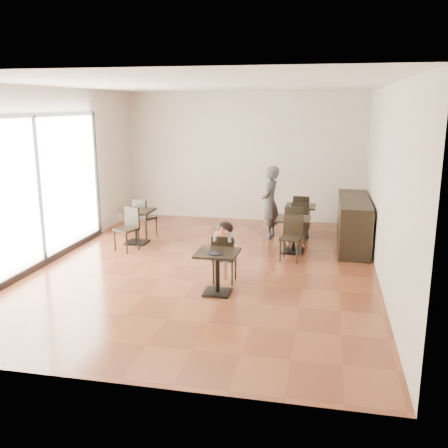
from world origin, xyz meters
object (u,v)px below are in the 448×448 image
(child_chair, at_px, (225,258))
(chair_mid_b, at_px, (291,239))
(child_table, at_px, (217,273))
(cafe_table_left, at_px, (136,227))
(adult_patron, at_px, (270,202))
(cafe_table_back, at_px, (300,221))
(chair_left_a, at_px, (146,218))
(chair_mid_a, at_px, (295,225))
(cafe_table_mid, at_px, (293,235))
(chair_back_b, at_px, (299,223))
(chair_back_a, at_px, (302,213))
(child, at_px, (225,252))
(chair_left_b, at_px, (126,230))

(child_chair, bearing_deg, chair_mid_b, -124.77)
(child_table, xyz_separation_m, cafe_table_left, (-2.31, 2.50, 0.02))
(child_chair, distance_m, adult_patron, 3.03)
(adult_patron, xyz_separation_m, cafe_table_left, (-2.71, -1.04, -0.43))
(cafe_table_back, relative_size, chair_left_a, 0.80)
(adult_patron, bearing_deg, chair_left_a, -75.45)
(chair_mid_a, bearing_deg, cafe_table_mid, 98.99)
(child_chair, height_order, chair_left_a, chair_left_a)
(child_chair, relative_size, cafe_table_mid, 1.17)
(chair_mid_a, bearing_deg, child_table, 81.22)
(child_table, relative_size, chair_back_b, 0.81)
(cafe_table_back, distance_m, chair_back_a, 0.55)
(child, height_order, chair_back_a, child)
(chair_mid_b, bearing_deg, adult_patron, 119.49)
(adult_patron, height_order, chair_back_a, adult_patron)
(child, relative_size, chair_left_b, 1.18)
(cafe_table_mid, distance_m, chair_mid_a, 0.55)
(child, xyz_separation_m, cafe_table_back, (1.05, 3.28, -0.17))
(child, relative_size, chair_left_a, 1.18)
(cafe_table_mid, bearing_deg, adult_patron, 119.95)
(child, distance_m, cafe_table_mid, 2.20)
(cafe_table_left, height_order, chair_back_a, chair_back_a)
(child_table, distance_m, child_chair, 0.55)
(child_table, distance_m, cafe_table_back, 3.97)
(cafe_table_left, height_order, chair_mid_b, chair_mid_b)
(chair_mid_a, bearing_deg, chair_back_a, -83.80)
(chair_back_b, bearing_deg, adult_patron, 163.35)
(cafe_table_left, relative_size, chair_back_a, 0.86)
(chair_mid_a, bearing_deg, cafe_table_back, -85.80)
(adult_patron, xyz_separation_m, cafe_table_back, (0.65, 0.30, -0.45))
(adult_patron, bearing_deg, cafe_table_left, -64.69)
(adult_patron, relative_size, cafe_table_back, 2.29)
(child_chair, relative_size, chair_mid_a, 0.97)
(chair_left_a, distance_m, chair_back_a, 3.61)
(child_chair, height_order, chair_mid_b, chair_mid_b)
(cafe_table_mid, relative_size, chair_mid_b, 0.83)
(cafe_table_left, xyz_separation_m, chair_back_b, (3.36, 0.79, 0.06))
(chair_back_b, bearing_deg, chair_mid_a, -102.17)
(chair_mid_a, relative_size, chair_left_a, 0.97)
(chair_back_a, distance_m, chair_back_b, 1.10)
(child, height_order, chair_left_a, child)
(chair_back_b, bearing_deg, child, -106.59)
(chair_mid_a, xyz_separation_m, chair_left_a, (-3.29, -0.02, 0.01))
(cafe_table_mid, distance_m, chair_left_b, 3.34)
(cafe_table_back, bearing_deg, cafe_table_left, -158.31)
(child_chair, xyz_separation_m, cafe_table_left, (-2.31, 1.95, -0.05))
(chair_left_b, bearing_deg, cafe_table_back, 51.90)
(adult_patron, relative_size, chair_mid_a, 1.89)
(child_table, height_order, chair_mid_b, chair_mid_b)
(chair_mid_b, xyz_separation_m, chair_back_a, (0.06, 2.42, -0.00))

